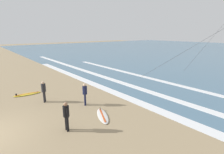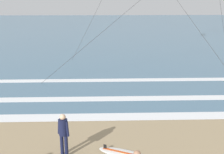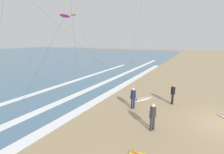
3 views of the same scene
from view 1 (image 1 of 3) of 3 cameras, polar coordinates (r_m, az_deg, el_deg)
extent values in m
cube|color=white|center=(13.36, 7.10, -7.65)|extent=(40.48, 0.87, 0.01)
cube|color=white|center=(15.58, 11.58, -4.58)|extent=(58.50, 0.76, 0.01)
cube|color=white|center=(18.15, 20.87, -2.52)|extent=(36.38, 0.73, 0.01)
cylinder|color=black|center=(9.55, -14.51, -14.92)|extent=(0.13, 0.13, 0.82)
cylinder|color=black|center=(9.71, -14.96, -14.42)|extent=(0.13, 0.13, 0.82)
cylinder|color=black|center=(9.31, -15.01, -10.90)|extent=(0.32, 0.32, 0.58)
cylinder|color=black|center=(9.16, -14.58, -11.47)|extent=(0.14, 0.10, 0.56)
cylinder|color=black|center=(9.48, -15.42, -10.61)|extent=(0.14, 0.10, 0.56)
sphere|color=#9E7051|center=(9.16, -15.17, -8.72)|extent=(0.21, 0.21, 0.21)
cylinder|color=#232328|center=(13.90, -21.40, -5.95)|extent=(0.13, 0.13, 0.82)
cylinder|color=#232328|center=(13.71, -21.61, -6.24)|extent=(0.13, 0.13, 0.82)
cylinder|color=#232328|center=(13.59, -21.78, -3.33)|extent=(0.32, 0.32, 0.58)
cylinder|color=#232328|center=(13.77, -21.57, -3.19)|extent=(0.16, 0.15, 0.56)
cylinder|color=#232328|center=(13.42, -21.97, -3.67)|extent=(0.16, 0.15, 0.56)
sphere|color=#DBB28E|center=(13.48, -21.93, -1.77)|extent=(0.21, 0.21, 0.21)
cylinder|color=#141938|center=(12.58, -8.88, -7.21)|extent=(0.13, 0.13, 0.82)
cylinder|color=#141938|center=(12.40, -8.92, -7.55)|extent=(0.13, 0.13, 0.82)
cylinder|color=#141938|center=(12.25, -9.02, -4.34)|extent=(0.32, 0.32, 0.58)
cylinder|color=#141938|center=(12.43, -8.98, -4.17)|extent=(0.16, 0.15, 0.56)
cylinder|color=#141938|center=(12.08, -9.06, -4.73)|extent=(0.16, 0.15, 0.56)
sphere|color=#DBB28E|center=(12.13, -9.10, -2.62)|extent=(0.21, 0.21, 0.21)
ellipsoid|color=silver|center=(10.91, -3.16, -12.70)|extent=(2.16, 1.44, 0.09)
cube|color=#D84C19|center=(10.88, -3.16, -12.47)|extent=(1.66, 0.85, 0.01)
cube|color=black|center=(11.58, -3.95, -10.34)|extent=(0.12, 0.07, 0.16)
ellipsoid|color=yellow|center=(16.08, -26.25, -5.11)|extent=(0.78, 2.15, 0.09)
cube|color=#D84C19|center=(16.06, -26.27, -4.95)|extent=(0.26, 1.79, 0.01)
cube|color=black|center=(15.97, -29.20, -5.12)|extent=(0.03, 0.12, 0.16)
cylinder|color=#333333|center=(18.50, 27.17, 10.17)|extent=(10.63, 4.49, 8.29)
camera|label=2|loc=(9.20, -60.24, 9.83)|focal=44.11mm
camera|label=3|loc=(21.27, -35.59, 11.93)|focal=26.93mm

